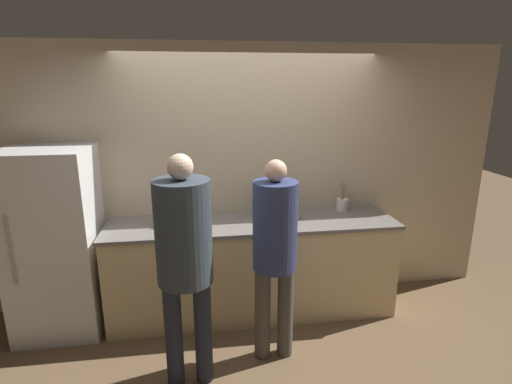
# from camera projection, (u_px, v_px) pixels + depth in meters

# --- Properties ---
(ground_plane) EXTENTS (14.00, 14.00, 0.00)m
(ground_plane) POSITION_uv_depth(u_px,v_px,m) (258.00, 332.00, 3.69)
(ground_plane) COLOR brown
(wall_back) EXTENTS (5.20, 0.06, 2.60)m
(wall_back) POSITION_uv_depth(u_px,v_px,m) (248.00, 177.00, 4.05)
(wall_back) COLOR #C6B293
(wall_back) RESTS_ON ground_plane
(counter) EXTENTS (2.75, 0.72, 0.95)m
(counter) POSITION_uv_depth(u_px,v_px,m) (253.00, 266.00, 3.94)
(counter) COLOR beige
(counter) RESTS_ON ground_plane
(refrigerator) EXTENTS (0.73, 0.72, 1.69)m
(refrigerator) POSITION_uv_depth(u_px,v_px,m) (56.00, 242.00, 3.57)
(refrigerator) COLOR white
(refrigerator) RESTS_ON ground_plane
(person_left) EXTENTS (0.40, 0.40, 1.77)m
(person_left) POSITION_uv_depth(u_px,v_px,m) (184.00, 250.00, 2.80)
(person_left) COLOR #232838
(person_left) RESTS_ON ground_plane
(person_center) EXTENTS (0.35, 0.35, 1.68)m
(person_center) POSITION_uv_depth(u_px,v_px,m) (275.00, 245.00, 3.12)
(person_center) COLOR #4C4742
(person_center) RESTS_ON ground_plane
(fruit_bowl) EXTENTS (0.36, 0.36, 0.15)m
(fruit_bowl) POSITION_uv_depth(u_px,v_px,m) (280.00, 214.00, 3.85)
(fruit_bowl) COLOR #4C3323
(fruit_bowl) RESTS_ON counter
(utensil_crock) EXTENTS (0.12, 0.12, 0.30)m
(utensil_crock) POSITION_uv_depth(u_px,v_px,m) (342.00, 204.00, 4.12)
(utensil_crock) COLOR silver
(utensil_crock) RESTS_ON counter
(bottle_dark) EXTENTS (0.06, 0.06, 0.24)m
(bottle_dark) POSITION_uv_depth(u_px,v_px,m) (255.00, 206.00, 3.95)
(bottle_dark) COLOR #333338
(bottle_dark) RESTS_ON counter
(bottle_red) EXTENTS (0.06, 0.06, 0.18)m
(bottle_red) POSITION_uv_depth(u_px,v_px,m) (160.00, 217.00, 3.71)
(bottle_red) COLOR red
(bottle_red) RESTS_ON counter
(cup_blue) EXTENTS (0.09, 0.09, 0.08)m
(cup_blue) POSITION_uv_depth(u_px,v_px,m) (163.00, 223.00, 3.64)
(cup_blue) COLOR #335184
(cup_blue) RESTS_ON counter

